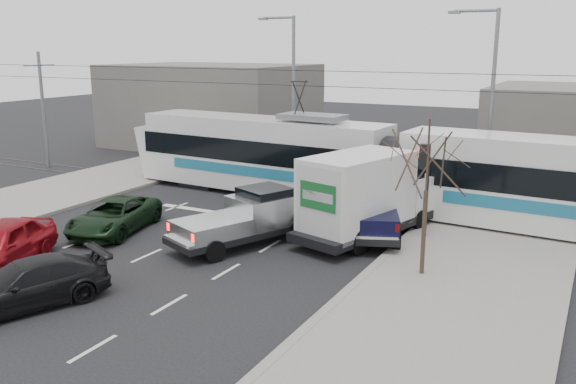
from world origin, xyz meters
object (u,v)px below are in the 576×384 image
at_px(traffic_signal, 425,170).
at_px(street_lamp_far, 291,85).
at_px(tram, 396,168).
at_px(street_lamp_near, 488,94).
at_px(navy_pickup, 371,207).
at_px(bare_tree, 428,163).
at_px(red_car, 0,245).
at_px(box_truck, 366,196).
at_px(silver_pickup, 250,217).
at_px(dark_car, 27,284).
at_px(green_car, 114,216).

distance_m(traffic_signal, street_lamp_far, 14.47).
height_order(traffic_signal, tram, tram).
relative_size(street_lamp_near, navy_pickup, 1.61).
bearing_deg(bare_tree, tram, 114.27).
relative_size(traffic_signal, red_car, 0.76).
bearing_deg(traffic_signal, street_lamp_near, 83.59).
xyz_separation_m(traffic_signal, navy_pickup, (-2.01, -0.30, -1.65)).
height_order(traffic_signal, navy_pickup, traffic_signal).
distance_m(bare_tree, box_truck, 4.91).
xyz_separation_m(silver_pickup, box_truck, (3.63, 2.68, 0.64)).
bearing_deg(dark_car, traffic_signal, 77.41).
relative_size(street_lamp_near, green_car, 1.89).
relative_size(street_lamp_near, silver_pickup, 1.51).
height_order(street_lamp_far, red_car, street_lamp_far).
height_order(street_lamp_near, box_truck, street_lamp_near).
relative_size(traffic_signal, green_car, 0.75).
bearing_deg(red_car, navy_pickup, 25.30).
xyz_separation_m(navy_pickup, red_car, (-9.65, -9.44, -0.28)).
xyz_separation_m(box_truck, dark_car, (-6.30, -10.62, -0.99)).
bearing_deg(box_truck, navy_pickup, 107.25).
distance_m(street_lamp_near, box_truck, 9.47).
bearing_deg(tram, street_lamp_far, 147.89).
distance_m(navy_pickup, red_car, 13.50).
xyz_separation_m(silver_pickup, dark_car, (-2.66, -7.94, -0.35)).
height_order(bare_tree, traffic_signal, bare_tree).
xyz_separation_m(box_truck, green_car, (-9.24, -3.95, -1.00)).
xyz_separation_m(bare_tree, street_lamp_far, (-11.79, 13.50, 1.32)).
bearing_deg(street_lamp_far, bare_tree, -48.88).
bearing_deg(street_lamp_far, red_car, -92.96).
bearing_deg(navy_pickup, street_lamp_near, 47.90).
bearing_deg(tram, box_truck, -83.39).
relative_size(bare_tree, navy_pickup, 0.90).
relative_size(street_lamp_far, silver_pickup, 1.51).
bearing_deg(navy_pickup, bare_tree, -71.76).
xyz_separation_m(tram, silver_pickup, (-3.42, -6.94, -0.99)).
bearing_deg(traffic_signal, dark_car, -125.83).
bearing_deg(green_car, bare_tree, -9.45).
distance_m(street_lamp_near, silver_pickup, 13.43).
bearing_deg(silver_pickup, traffic_signal, 55.22).
relative_size(tram, green_car, 5.85).
height_order(tram, dark_car, tram).
relative_size(street_lamp_near, tram, 0.32).
xyz_separation_m(traffic_signal, street_lamp_near, (0.84, 7.50, 2.37)).
bearing_deg(traffic_signal, navy_pickup, -171.51).
height_order(box_truck, dark_car, box_truck).
height_order(street_lamp_near, red_car, street_lamp_near).
distance_m(green_car, dark_car, 7.29).
distance_m(street_lamp_near, tram, 5.98).
bearing_deg(traffic_signal, street_lamp_far, 138.28).
xyz_separation_m(traffic_signal, tram, (-2.21, 3.40, -0.73)).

